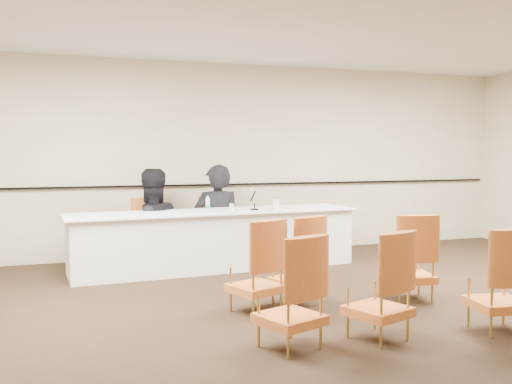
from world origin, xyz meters
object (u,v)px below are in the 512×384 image
coffee_cup (276,205)px  aud_chair_back_mid (378,285)px  panelist_main_chair (217,228)px  aud_chair_back_right (499,279)px  panelist_second_chair (151,232)px  water_bottle (208,204)px  panel_table (215,240)px  aud_chair_front_right (410,256)px  aud_chair_back_left (290,291)px  aud_chair_front_left (256,266)px  aud_chair_front_mid (297,260)px  panelist_second (151,236)px  microphone (254,199)px  drinking_glass (232,207)px  panelist_main (217,231)px

coffee_cup → aud_chair_back_mid: 3.27m
panelist_main_chair → aud_chair_back_right: bearing=-73.2°
panelist_second_chair → water_bottle: (0.70, -0.54, 0.43)m
panel_table → aud_chair_front_right: aud_chair_front_right is taller
coffee_cup → aud_chair_back_left: bearing=-109.2°
aud_chair_front_left → aud_chair_front_mid: (0.51, 0.15, 0.00)m
panelist_second → aud_chair_front_right: 3.72m
aud_chair_back_mid → aud_chair_front_right: bearing=25.6°
panelist_second_chair → aud_chair_front_right: same height
panelist_second → water_bottle: bearing=130.3°
panelist_second → aud_chair_front_left: panelist_second is taller
microphone → aud_chair_back_left: size_ratio=0.33×
panel_table → aud_chair_front_right: size_ratio=4.22×
panel_table → aud_chair_front_left: (-0.17, -2.24, 0.07)m
drinking_glass → aud_chair_front_mid: aud_chair_front_mid is taller
aud_chair_front_left → aud_chair_back_mid: size_ratio=1.00×
aud_chair_front_right → aud_chair_back_right: (0.11, -1.20, 0.00)m
panelist_second_chair → coffee_cup: (1.66, -0.67, 0.40)m
panel_table → water_bottle: size_ratio=19.47×
panelist_second → coffee_cup: size_ratio=13.70×
aud_chair_back_left → panelist_second_chair: bearing=77.8°
aud_chair_front_right → aud_chair_front_left: bearing=-170.2°
water_bottle → aud_chair_front_right: 2.89m
aud_chair_front_left → water_bottle: bearing=67.7°
water_bottle → aud_chair_back_mid: size_ratio=0.22×
panelist_second_chair → aud_chair_front_left: size_ratio=1.00×
panelist_main_chair → panelist_main: bearing=0.0°
drinking_glass → aud_chair_back_mid: (0.33, -3.29, -0.38)m
panelist_main → aud_chair_front_right: 3.22m
aud_chair_back_mid → aud_chair_back_right: bearing=-27.6°
panelist_main_chair → drinking_glass: 0.77m
panelist_second_chair → drinking_glass: (1.03, -0.61, 0.38)m
water_bottle → aud_chair_front_mid: 2.18m
panel_table → water_bottle: bearing=175.5°
water_bottle → aud_chair_back_right: (1.79, -3.52, -0.43)m
panelist_main_chair → panelist_second: panelist_second is taller
aud_chair_front_right → panelist_main_chair: bearing=127.8°
panelist_second_chair → aud_chair_back_right: bearing=-61.6°
panelist_main_chair → aud_chair_back_right: size_ratio=1.00×
water_bottle → aud_chair_front_left: size_ratio=0.22×
panelist_main_chair → aud_chair_front_mid: 2.69m
panel_table → aud_chair_front_mid: bearing=-84.0°
panelist_main → microphone: bearing=122.9°
panelist_second_chair → panelist_main: bearing=0.0°
coffee_cup → panelist_second_chair: bearing=157.9°
aud_chair_front_mid → panelist_second_chair: bearing=91.8°
panelist_main_chair → drinking_glass: (0.03, -0.67, 0.38)m
aud_chair_front_left → microphone: bearing=51.0°
panelist_second → aud_chair_front_left: 2.85m
panelist_second → aud_chair_back_mid: size_ratio=2.04×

